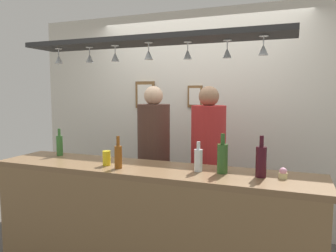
{
  "coord_description": "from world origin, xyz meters",
  "views": [
    {
      "loc": [
        1.09,
        -2.68,
        1.62
      ],
      "look_at": [
        0.0,
        0.1,
        1.31
      ],
      "focal_mm": 34.51,
      "sensor_mm": 36.0,
      "label": 1
    }
  ],
  "objects_px": {
    "person_left_brown_shirt": "(154,150)",
    "bottle_wine_dark_red": "(261,161)",
    "bottle_beer_amber_tall": "(118,156)",
    "bottle_champagne_green": "(222,158)",
    "drink_can": "(107,158)",
    "person_right_red_shirt": "(208,154)",
    "cupcake": "(283,174)",
    "picture_frame_caricature": "(145,95)",
    "bottle_soda_clear": "(198,159)",
    "picture_frame_crest": "(195,96)",
    "bottle_beer_green_import": "(60,145)"
  },
  "relations": [
    {
      "from": "bottle_wine_dark_red",
      "to": "drink_can",
      "type": "relative_size",
      "value": 2.46
    },
    {
      "from": "bottle_soda_clear",
      "to": "drink_can",
      "type": "bearing_deg",
      "value": -173.84
    },
    {
      "from": "bottle_beer_amber_tall",
      "to": "drink_can",
      "type": "bearing_deg",
      "value": 158.18
    },
    {
      "from": "bottle_beer_green_import",
      "to": "picture_frame_crest",
      "type": "bearing_deg",
      "value": 52.5
    },
    {
      "from": "bottle_champagne_green",
      "to": "drink_can",
      "type": "relative_size",
      "value": 2.46
    },
    {
      "from": "bottle_soda_clear",
      "to": "picture_frame_crest",
      "type": "distance_m",
      "value": 1.53
    },
    {
      "from": "person_left_brown_shirt",
      "to": "bottle_beer_amber_tall",
      "type": "bearing_deg",
      "value": -85.21
    },
    {
      "from": "bottle_wine_dark_red",
      "to": "picture_frame_crest",
      "type": "distance_m",
      "value": 1.72
    },
    {
      "from": "person_left_brown_shirt",
      "to": "picture_frame_caricature",
      "type": "xyz_separation_m",
      "value": [
        -0.41,
        0.66,
        0.57
      ]
    },
    {
      "from": "person_right_red_shirt",
      "to": "bottle_beer_amber_tall",
      "type": "height_order",
      "value": "person_right_red_shirt"
    },
    {
      "from": "bottle_beer_green_import",
      "to": "picture_frame_crest",
      "type": "xyz_separation_m",
      "value": [
        0.97,
        1.26,
        0.45
      ]
    },
    {
      "from": "bottle_beer_amber_tall",
      "to": "bottle_champagne_green",
      "type": "bearing_deg",
      "value": 10.36
    },
    {
      "from": "bottle_soda_clear",
      "to": "drink_can",
      "type": "distance_m",
      "value": 0.77
    },
    {
      "from": "drink_can",
      "to": "cupcake",
      "type": "xyz_separation_m",
      "value": [
        1.38,
        0.09,
        -0.03
      ]
    },
    {
      "from": "bottle_soda_clear",
      "to": "picture_frame_caricature",
      "type": "height_order",
      "value": "picture_frame_caricature"
    },
    {
      "from": "bottle_beer_amber_tall",
      "to": "bottle_beer_green_import",
      "type": "distance_m",
      "value": 0.84
    },
    {
      "from": "bottle_beer_green_import",
      "to": "cupcake",
      "type": "height_order",
      "value": "bottle_beer_green_import"
    },
    {
      "from": "drink_can",
      "to": "bottle_champagne_green",
      "type": "bearing_deg",
      "value": 5.36
    },
    {
      "from": "bottle_soda_clear",
      "to": "cupcake",
      "type": "bearing_deg",
      "value": 1.0
    },
    {
      "from": "bottle_beer_amber_tall",
      "to": "drink_can",
      "type": "relative_size",
      "value": 2.13
    },
    {
      "from": "bottle_wine_dark_red",
      "to": "bottle_champagne_green",
      "type": "bearing_deg",
      "value": 177.78
    },
    {
      "from": "drink_can",
      "to": "picture_frame_crest",
      "type": "relative_size",
      "value": 0.47
    },
    {
      "from": "bottle_beer_amber_tall",
      "to": "bottle_champagne_green",
      "type": "height_order",
      "value": "bottle_champagne_green"
    },
    {
      "from": "bottle_champagne_green",
      "to": "picture_frame_crest",
      "type": "distance_m",
      "value": 1.58
    },
    {
      "from": "person_left_brown_shirt",
      "to": "bottle_beer_green_import",
      "type": "xyz_separation_m",
      "value": [
        -0.72,
        -0.6,
        0.1
      ]
    },
    {
      "from": "person_left_brown_shirt",
      "to": "picture_frame_crest",
      "type": "distance_m",
      "value": 0.9
    },
    {
      "from": "bottle_wine_dark_red",
      "to": "picture_frame_crest",
      "type": "height_order",
      "value": "picture_frame_crest"
    },
    {
      "from": "person_right_red_shirt",
      "to": "drink_can",
      "type": "distance_m",
      "value": 1.04
    },
    {
      "from": "person_right_red_shirt",
      "to": "picture_frame_caricature",
      "type": "relative_size",
      "value": 4.96
    },
    {
      "from": "bottle_beer_amber_tall",
      "to": "bottle_wine_dark_red",
      "type": "distance_m",
      "value": 1.09
    },
    {
      "from": "person_right_red_shirt",
      "to": "bottle_beer_green_import",
      "type": "xyz_separation_m",
      "value": [
        -1.31,
        -0.6,
        0.11
      ]
    },
    {
      "from": "bottle_beer_amber_tall",
      "to": "picture_frame_caricature",
      "type": "distance_m",
      "value": 1.67
    },
    {
      "from": "bottle_soda_clear",
      "to": "cupcake",
      "type": "xyz_separation_m",
      "value": [
        0.61,
        0.01,
        -0.06
      ]
    },
    {
      "from": "bottle_beer_amber_tall",
      "to": "bottle_wine_dark_red",
      "type": "xyz_separation_m",
      "value": [
        1.09,
        0.14,
        0.02
      ]
    },
    {
      "from": "picture_frame_crest",
      "to": "picture_frame_caricature",
      "type": "bearing_deg",
      "value": 180.0
    },
    {
      "from": "bottle_beer_amber_tall",
      "to": "bottle_champagne_green",
      "type": "relative_size",
      "value": 0.87
    },
    {
      "from": "person_right_red_shirt",
      "to": "cupcake",
      "type": "xyz_separation_m",
      "value": [
        0.72,
        -0.71,
        0.04
      ]
    },
    {
      "from": "person_left_brown_shirt",
      "to": "bottle_wine_dark_red",
      "type": "relative_size",
      "value": 5.64
    },
    {
      "from": "cupcake",
      "to": "picture_frame_caricature",
      "type": "bearing_deg",
      "value": 141.41
    },
    {
      "from": "bottle_beer_amber_tall",
      "to": "picture_frame_crest",
      "type": "height_order",
      "value": "picture_frame_crest"
    },
    {
      "from": "cupcake",
      "to": "picture_frame_crest",
      "type": "xyz_separation_m",
      "value": [
        -1.06,
        1.37,
        0.52
      ]
    },
    {
      "from": "drink_can",
      "to": "picture_frame_crest",
      "type": "distance_m",
      "value": 1.58
    },
    {
      "from": "bottle_champagne_green",
      "to": "bottle_soda_clear",
      "type": "bearing_deg",
      "value": -177.97
    },
    {
      "from": "person_left_brown_shirt",
      "to": "picture_frame_crest",
      "type": "height_order",
      "value": "picture_frame_crest"
    },
    {
      "from": "picture_frame_caricature",
      "to": "bottle_beer_green_import",
      "type": "bearing_deg",
      "value": -103.7
    },
    {
      "from": "person_right_red_shirt",
      "to": "cupcake",
      "type": "height_order",
      "value": "person_right_red_shirt"
    },
    {
      "from": "person_left_brown_shirt",
      "to": "bottle_wine_dark_red",
      "type": "height_order",
      "value": "person_left_brown_shirt"
    },
    {
      "from": "drink_can",
      "to": "picture_frame_crest",
      "type": "bearing_deg",
      "value": 77.62
    },
    {
      "from": "person_left_brown_shirt",
      "to": "bottle_beer_amber_tall",
      "type": "relative_size",
      "value": 6.5
    },
    {
      "from": "drink_can",
      "to": "picture_frame_crest",
      "type": "height_order",
      "value": "picture_frame_crest"
    }
  ]
}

